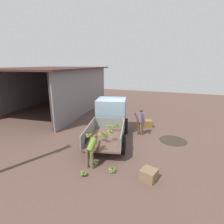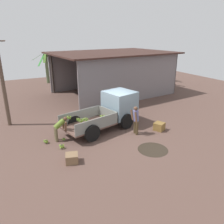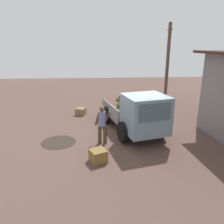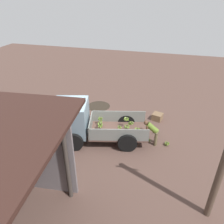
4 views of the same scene
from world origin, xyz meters
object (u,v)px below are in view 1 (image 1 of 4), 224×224
cargo_truck (111,116)px  person_foreground_visitor (140,120)px  wooden_crate_0 (149,175)px  wooden_crate_1 (148,123)px  banana_bunch_on_ground_2 (84,173)px  person_worker_loading (92,149)px  banana_bunch_on_ground_1 (112,169)px  banana_bunch_on_ground_0 (96,162)px

cargo_truck → person_foreground_visitor: size_ratio=2.96×
wooden_crate_0 → wooden_crate_1: (5.52, 0.97, 0.03)m
banana_bunch_on_ground_2 → wooden_crate_0: size_ratio=0.49×
person_worker_loading → banana_bunch_on_ground_1: person_worker_loading is taller
cargo_truck → person_foreground_visitor: 1.76m
cargo_truck → wooden_crate_0: (-3.57, -2.86, -0.88)m
wooden_crate_1 → banana_bunch_on_ground_1: bearing=175.7°
banana_bunch_on_ground_2 → cargo_truck: bearing=7.5°
cargo_truck → wooden_crate_1: (1.95, -1.89, -0.85)m
banana_bunch_on_ground_1 → person_foreground_visitor: bearing=-3.1°
person_worker_loading → wooden_crate_1: size_ratio=2.33×
banana_bunch_on_ground_1 → wooden_crate_1: wooden_crate_1 is taller
wooden_crate_0 → person_worker_loading: bearing=87.5°
banana_bunch_on_ground_2 → wooden_crate_0: wooden_crate_0 is taller
cargo_truck → banana_bunch_on_ground_2: size_ratio=18.45×
person_foreground_visitor → banana_bunch_on_ground_0: (-3.77, 1.04, -0.81)m
person_foreground_visitor → cargo_truck: bearing=-71.3°
banana_bunch_on_ground_0 → banana_bunch_on_ground_2: banana_bunch_on_ground_2 is taller
cargo_truck → banana_bunch_on_ground_2: (-4.22, -0.56, -0.96)m
cargo_truck → banana_bunch_on_ground_0: (-3.33, -0.65, -0.99)m
person_foreground_visitor → wooden_crate_1: person_foreground_visitor is taller
person_worker_loading → wooden_crate_1: bearing=-13.4°
person_worker_loading → banana_bunch_on_ground_0: size_ratio=6.77×
person_foreground_visitor → wooden_crate_0: person_foreground_visitor is taller
wooden_crate_0 → banana_bunch_on_ground_0: bearing=83.8°
banana_bunch_on_ground_1 → banana_bunch_on_ground_2: 1.08m
banana_bunch_on_ground_1 → wooden_crate_0: bearing=-86.9°
banana_bunch_on_ground_1 → cargo_truck: bearing=22.0°
banana_bunch_on_ground_1 → wooden_crate_1: bearing=-4.3°
cargo_truck → wooden_crate_1: size_ratio=8.97×
banana_bunch_on_ground_1 → banana_bunch_on_ground_2: banana_bunch_on_ground_1 is taller
person_foreground_visitor → wooden_crate_0: bearing=20.3°
banana_bunch_on_ground_2 → wooden_crate_0: bearing=-74.2°
person_worker_loading → banana_bunch_on_ground_0: (0.14, -0.13, -0.66)m
person_foreground_visitor → wooden_crate_1: (1.51, -0.20, -0.67)m
banana_bunch_on_ground_2 → wooden_crate_1: wooden_crate_1 is taller
person_foreground_visitor → banana_bunch_on_ground_1: (-4.09, 0.22, -0.77)m
wooden_crate_0 → wooden_crate_1: wooden_crate_1 is taller
banana_bunch_on_ground_0 → wooden_crate_1: wooden_crate_1 is taller
person_foreground_visitor → person_worker_loading: person_foreground_visitor is taller
cargo_truck → banana_bunch_on_ground_2: cargo_truck is taller
person_foreground_visitor → wooden_crate_0: 4.23m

